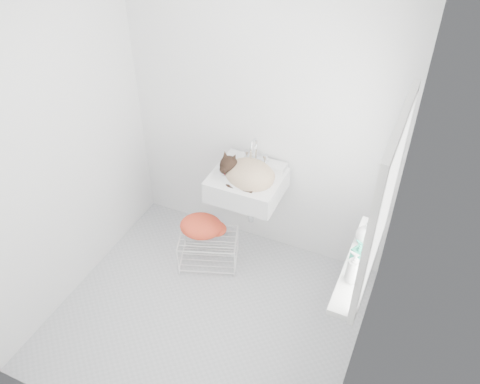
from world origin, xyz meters
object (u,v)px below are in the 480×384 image
at_px(sink, 247,176).
at_px(cat, 248,173).
at_px(wire_rack, 209,249).
at_px(bottle_a, 351,280).
at_px(bottle_c, 365,242).
at_px(bottle_b, 357,263).

distance_m(sink, cat, 0.05).
relative_size(cat, wire_rack, 0.99).
distance_m(cat, wire_rack, 0.81).
bearing_deg(bottle_a, bottle_c, 90.00).
distance_m(wire_rack, bottle_c, 1.44).
bearing_deg(cat, sink, 141.95).
xyz_separation_m(cat, bottle_b, (0.98, -0.54, -0.04)).
height_order(cat, wire_rack, cat).
bearing_deg(cat, bottle_c, -5.39).
bearing_deg(bottle_a, wire_rack, 158.16).
bearing_deg(bottle_b, sink, 150.81).
relative_size(sink, bottle_a, 2.87).
height_order(bottle_a, bottle_c, bottle_a).
relative_size(bottle_a, bottle_c, 1.07).
height_order(sink, bottle_c, sink).
distance_m(bottle_a, bottle_b, 0.15).
relative_size(bottle_a, bottle_b, 1.10).
height_order(sink, bottle_a, sink).
xyz_separation_m(bottle_b, bottle_c, (0.00, 0.20, 0.00)).
bearing_deg(bottle_b, wire_rack, 164.53).
height_order(cat, bottle_a, cat).
height_order(wire_rack, bottle_a, bottle_a).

